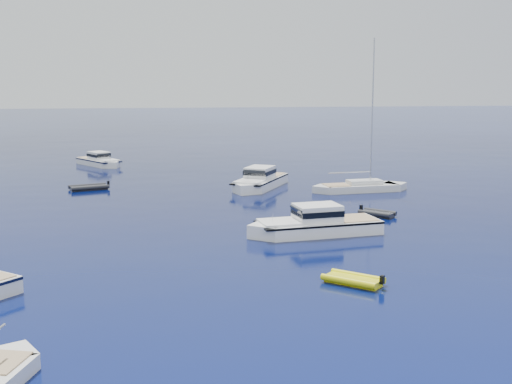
% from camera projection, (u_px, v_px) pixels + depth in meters
% --- Properties ---
extents(ground, '(400.00, 400.00, 0.00)m').
position_uv_depth(ground, '(359.00, 300.00, 34.37)').
color(ground, navy).
rests_on(ground, ground).
extents(motor_cruiser_centre, '(10.71, 4.78, 2.71)m').
position_uv_depth(motor_cruiser_centre, '(314.00, 234.00, 48.55)').
color(motor_cruiser_centre, white).
rests_on(motor_cruiser_centre, ground).
extents(motor_cruiser_distant, '(7.55, 10.48, 2.68)m').
position_uv_depth(motor_cruiser_distant, '(259.00, 188.00, 68.27)').
color(motor_cruiser_distant, white).
rests_on(motor_cruiser_distant, ground).
extents(motor_cruiser_horizon, '(6.82, 8.28, 2.18)m').
position_uv_depth(motor_cruiser_horizon, '(100.00, 166.00, 84.89)').
color(motor_cruiser_horizon, white).
rests_on(motor_cruiser_horizon, ground).
extents(sailboat_centre, '(10.49, 3.86, 15.06)m').
position_uv_depth(sailboat_centre, '(360.00, 191.00, 66.39)').
color(sailboat_centre, silver).
rests_on(sailboat_centre, ground).
extents(tender_yellow, '(3.74, 3.61, 0.95)m').
position_uv_depth(tender_yellow, '(353.00, 284.00, 37.07)').
color(tender_yellow, yellow).
rests_on(tender_yellow, ground).
extents(tender_grey_near, '(3.24, 3.23, 0.95)m').
position_uv_depth(tender_grey_near, '(377.00, 216.00, 54.68)').
color(tender_grey_near, black).
rests_on(tender_grey_near, ground).
extents(tender_grey_far, '(4.36, 3.26, 0.95)m').
position_uv_depth(tender_grey_far, '(89.00, 190.00, 67.25)').
color(tender_grey_far, black).
rests_on(tender_grey_far, ground).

